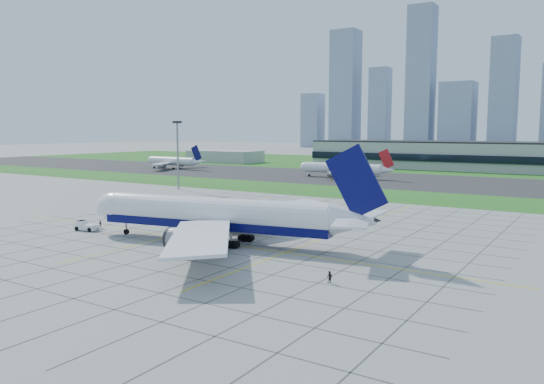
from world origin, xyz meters
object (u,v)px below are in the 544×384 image
object	(u,v)px
light_mast	(178,146)
distant_jet_0	(173,161)
airliner	(217,215)
pushback_tug	(86,226)
crew_far	(330,277)
distant_jet_1	(343,168)
crew_near	(100,224)

from	to	relation	value
light_mast	distant_jet_0	size ratio (longest dim) A/B	0.60
airliner	pushback_tug	distance (m)	33.53
crew_far	distant_jet_1	bearing A→B (deg)	132.60
pushback_tug	distant_jet_1	world-z (taller)	distant_jet_1
crew_near	distant_jet_1	world-z (taller)	distant_jet_1
airliner	distant_jet_0	size ratio (longest dim) A/B	1.48
light_mast	distant_jet_0	distance (m)	107.71
crew_near	airliner	bearing A→B (deg)	-63.56
pushback_tug	crew_far	distance (m)	64.71
light_mast	crew_near	world-z (taller)	light_mast
airliner	pushback_tug	world-z (taller)	airliner
pushback_tug	distant_jet_1	xyz separation A→B (m)	(-7.16, 149.43, 3.52)
airliner	pushback_tug	bearing A→B (deg)	179.45
crew_far	light_mast	bearing A→B (deg)	160.37
light_mast	distant_jet_0	bearing A→B (deg)	134.21
crew_far	airliner	bearing A→B (deg)	175.33
distant_jet_1	light_mast	bearing A→B (deg)	-112.64
airliner	crew_near	bearing A→B (deg)	172.72
distant_jet_1	pushback_tug	bearing A→B (deg)	-87.26
airliner	distant_jet_1	distance (m)	149.14
airliner	crew_near	size ratio (longest dim) A/B	35.86
light_mast	crew_near	bearing A→B (deg)	-60.22
crew_far	distant_jet_1	world-z (taller)	distant_jet_1
distant_jet_0	pushback_tug	bearing A→B (deg)	-52.68
light_mast	crew_far	size ratio (longest dim) A/B	14.19
pushback_tug	crew_near	distance (m)	3.91
light_mast	pushback_tug	world-z (taller)	light_mast
pushback_tug	distant_jet_0	world-z (taller)	distant_jet_0
airliner	crew_near	world-z (taller)	airliner
crew_near	distant_jet_1	bearing A→B (deg)	26.10
distant_jet_1	airliner	bearing A→B (deg)	-74.49
pushback_tug	distant_jet_1	bearing A→B (deg)	82.26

